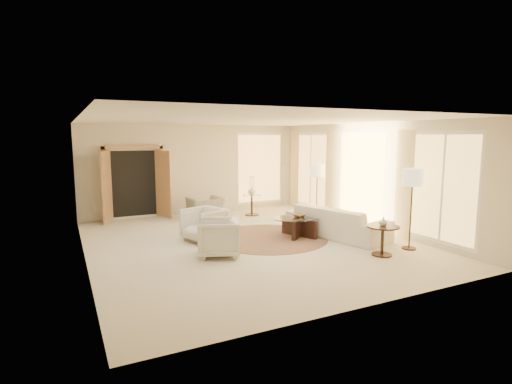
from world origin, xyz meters
name	(u,v)px	position (x,y,z in m)	size (l,w,h in m)	color
room	(248,182)	(0.00, 0.00, 1.40)	(7.04, 8.04, 2.83)	beige
windows_right	(363,177)	(3.45, 0.10, 1.35)	(0.10, 6.40, 2.40)	#F9C263
window_back_corner	(260,168)	(2.30, 3.95, 1.35)	(1.70, 0.10, 2.40)	#F9C263
curtains_right	(340,176)	(3.40, 1.00, 1.30)	(0.06, 5.20, 2.60)	beige
french_doors	(135,183)	(-1.90, 3.82, 1.07)	(1.95, 0.66, 2.16)	tan
area_rug	(268,238)	(0.58, 0.11, 0.01)	(2.88, 2.88, 0.01)	#462B1F
sofa	(337,221)	(2.18, -0.49, 0.37)	(2.56, 1.00, 0.75)	silver
armchair_left	(204,223)	(-0.89, 0.56, 0.43)	(0.83, 0.78, 0.86)	silver
armchair_right	(219,236)	(-1.00, -0.71, 0.42)	(0.82, 0.77, 0.84)	silver
accent_chair	(205,204)	(0.00, 3.05, 0.42)	(0.95, 0.62, 0.83)	gray
coffee_table	(299,224)	(1.33, -0.11, 0.31)	(1.59, 1.59, 0.49)	black
end_table	(383,235)	(2.03, -2.19, 0.43)	(0.66, 0.66, 0.62)	black
side_table	(252,203)	(1.44, 2.82, 0.40)	(0.56, 0.56, 0.66)	#30211A
floor_lamp_near	(317,173)	(2.64, 1.04, 1.42)	(0.41, 0.41, 1.67)	#30211A
floor_lamp_far	(413,181)	(2.90, -2.10, 1.50)	(0.43, 0.43, 1.76)	#30211A
bowl	(299,216)	(1.33, -0.11, 0.53)	(0.31, 0.31, 0.08)	brown
end_vase	(383,222)	(2.03, -2.19, 0.71)	(0.17, 0.17, 0.18)	silver
side_vase	(252,191)	(1.44, 2.82, 0.77)	(0.23, 0.23, 0.24)	silver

